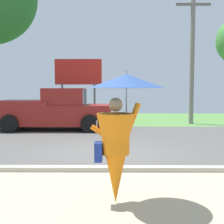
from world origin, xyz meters
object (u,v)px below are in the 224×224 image
Objects in this scene: utility_pole at (192,56)px; roadside_billboard at (78,76)px; monk_pedestrian at (119,131)px; pickup_truck at (55,110)px.

roadside_billboard is at bearing 173.33° from utility_pole.
monk_pedestrian is 0.31× the size of utility_pole.
roadside_billboard is at bearing 99.23° from monk_pedestrian.
pickup_truck is at bearing -161.08° from utility_pole.
utility_pole reaches higher than pickup_truck.
monk_pedestrian is 9.26m from pickup_truck.
pickup_truck is at bearing 106.87° from monk_pedestrian.
roadside_billboard reaches higher than pickup_truck.
monk_pedestrian is 0.41× the size of pickup_truck.
utility_pole is at bearing 17.36° from pickup_truck.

